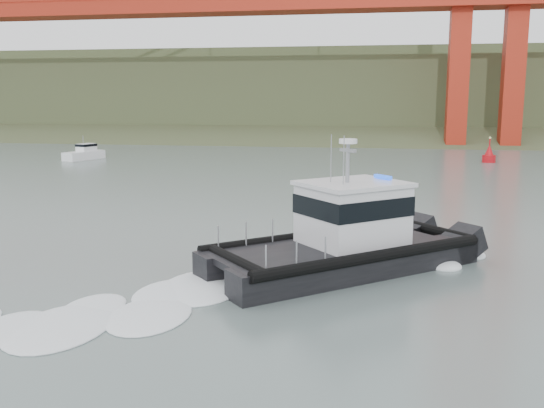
% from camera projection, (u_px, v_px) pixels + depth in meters
% --- Properties ---
extents(ground, '(400.00, 400.00, 0.00)m').
position_uv_depth(ground, '(218.00, 286.00, 24.84)').
color(ground, slate).
rests_on(ground, ground).
extents(headlands, '(500.00, 105.36, 27.12)m').
position_uv_depth(headlands, '(353.00, 100.00, 145.37)').
color(headlands, '#41502D').
rests_on(headlands, ground).
extents(patrol_boat, '(12.40, 11.57, 6.05)m').
position_uv_depth(patrol_boat, '(345.00, 236.00, 26.98)').
color(patrol_boat, black).
rests_on(patrol_boat, ground).
extents(motorboat, '(3.55, 5.89, 3.07)m').
position_uv_depth(motorboat, '(85.00, 153.00, 75.86)').
color(motorboat, white).
rests_on(motorboat, ground).
extents(nav_buoy, '(1.56, 1.56, 3.24)m').
position_uv_depth(nav_buoy, '(489.00, 155.00, 72.30)').
color(nav_buoy, '#B40C13').
rests_on(nav_buoy, ground).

